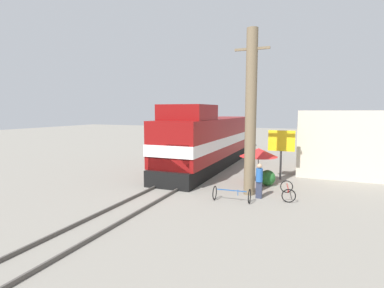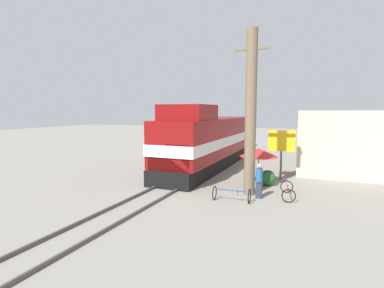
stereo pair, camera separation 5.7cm
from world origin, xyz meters
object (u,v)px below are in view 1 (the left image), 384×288
at_px(vendor_umbrella, 259,152).
at_px(locomotive, 210,141).
at_px(utility_pole, 251,113).
at_px(bicycle_spare, 232,194).
at_px(person_bystander, 259,179).
at_px(bicycle, 288,191).
at_px(billboard_sign, 281,144).

bearing_deg(vendor_umbrella, locomotive, 137.28).
xyz_separation_m(locomotive, utility_pole, (4.55, -6.72, 2.28)).
height_order(locomotive, vendor_umbrella, locomotive).
distance_m(vendor_umbrella, bicycle_spare, 4.45).
xyz_separation_m(vendor_umbrella, person_bystander, (0.60, -3.04, -0.96)).
relative_size(utility_pole, bicycle_spare, 4.74).
relative_size(person_bystander, bicycle, 0.92).
bearing_deg(locomotive, vendor_umbrella, -42.72).
height_order(billboard_sign, bicycle_spare, billboard_sign).
bearing_deg(bicycle, billboard_sign, 93.00).
relative_size(locomotive, vendor_umbrella, 7.10).
distance_m(utility_pole, vendor_umbrella, 3.46).
height_order(utility_pole, bicycle_spare, utility_pole).
height_order(billboard_sign, person_bystander, billboard_sign).
xyz_separation_m(vendor_umbrella, bicycle, (1.94, -2.33, -1.60)).
xyz_separation_m(person_bystander, bicycle_spare, (-1.14, -1.08, -0.62)).
height_order(locomotive, bicycle_spare, locomotive).
bearing_deg(bicycle, utility_pole, 176.75).
distance_m(utility_pole, bicycle, 4.45).
relative_size(utility_pole, billboard_sign, 2.69).
bearing_deg(bicycle, bicycle_spare, -152.36).
distance_m(person_bystander, bicycle, 1.65).
bearing_deg(bicycle_spare, utility_pole, -20.22).
xyz_separation_m(vendor_umbrella, bicycle_spare, (-0.54, -4.12, -1.58)).
distance_m(bicycle, bicycle_spare, 3.06).
distance_m(person_bystander, bicycle_spare, 1.69).
height_order(locomotive, person_bystander, locomotive).
bearing_deg(utility_pole, bicycle, 4.82).
relative_size(utility_pole, person_bystander, 4.80).
bearing_deg(locomotive, bicycle, -45.19).
bearing_deg(bicycle_spare, vendor_umbrella, -9.85).
height_order(utility_pole, billboard_sign, utility_pole).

